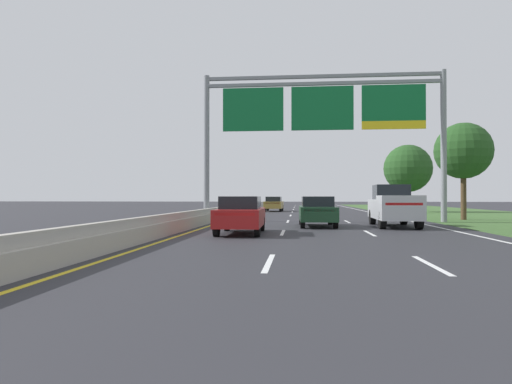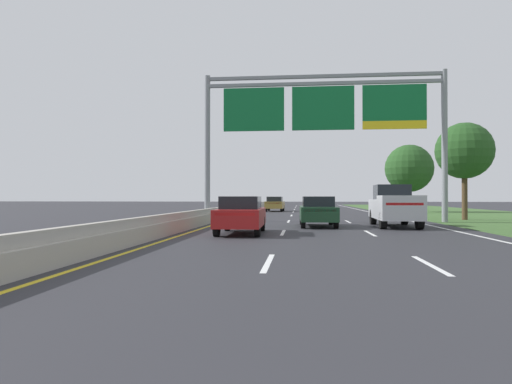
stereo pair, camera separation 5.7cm
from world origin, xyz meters
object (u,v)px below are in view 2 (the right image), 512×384
Objects in this scene: car_gold_left_lane_sedan at (275,204)px; roadside_tree_far at (409,168)px; overhead_sign_gantry at (323,115)px; car_darkgreen_centre_lane_sedan at (318,211)px; pickup_truck_silver at (394,206)px; car_red_left_lane_sedan at (241,214)px; roadside_tree_mid at (464,151)px.

car_gold_left_lane_sedan is 14.26m from roadside_tree_far.
overhead_sign_gantry is 3.39× the size of car_gold_left_lane_sedan.
car_darkgreen_centre_lane_sedan is (-0.49, -4.58, -5.82)m from overhead_sign_gantry.
pickup_truck_silver reaches higher than car_gold_left_lane_sedan.
car_red_left_lane_sedan is at bearing -178.06° from car_gold_left_lane_sedan.
overhead_sign_gantry is at bearing -166.79° from car_gold_left_lane_sedan.
car_darkgreen_centre_lane_sedan is at bearing -96.17° from overhead_sign_gantry.
roadside_tree_far is (13.51, 28.47, 3.63)m from car_red_left_lane_sedan.
roadside_tree_far reaches higher than car_red_left_lane_sedan.
car_red_left_lane_sedan is at bearing -112.25° from overhead_sign_gantry.
roadside_tree_far reaches higher than car_darkgreen_centre_lane_sedan.
car_gold_left_lane_sedan is (-0.25, 29.39, 0.00)m from car_red_left_lane_sedan.
car_darkgreen_centre_lane_sedan and car_gold_left_lane_sedan have the same top height.
roadside_tree_far is (10.12, 23.54, 3.63)m from car_darkgreen_centre_lane_sedan.
overhead_sign_gantry is 2.76× the size of pickup_truck_silver.
car_darkgreen_centre_lane_sedan is at bearing -35.72° from car_red_left_lane_sedan.
car_red_left_lane_sedan is 1.00× the size of car_gold_left_lane_sedan.
roadside_tree_mid is at bearing -38.23° from pickup_truck_silver.
car_red_left_lane_sedan and car_gold_left_lane_sedan have the same top height.
pickup_truck_silver is 24.28m from roadside_tree_far.
car_darkgreen_centre_lane_sedan is at bearing -113.26° from roadside_tree_far.
roadside_tree_mid is (6.03, 7.22, 3.54)m from pickup_truck_silver.
overhead_sign_gantry reaches higher than car_darkgreen_centre_lane_sedan.
roadside_tree_far is at bearing -24.37° from car_darkgreen_centre_lane_sedan.
car_gold_left_lane_sedan is 0.68× the size of roadside_tree_mid.
car_gold_left_lane_sedan is (-3.64, 24.46, 0.00)m from car_darkgreen_centre_lane_sedan.
roadside_tree_far is at bearing -92.37° from car_gold_left_lane_sedan.
overhead_sign_gantry is at bearing -116.90° from roadside_tree_far.
car_darkgreen_centre_lane_sedan is 1.00× the size of car_red_left_lane_sedan.
car_red_left_lane_sedan is 29.39m from car_gold_left_lane_sedan.
overhead_sign_gantry is 3.39× the size of car_red_left_lane_sedan.
car_gold_left_lane_sedan is at bearing -0.69° from car_red_left_lane_sedan.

